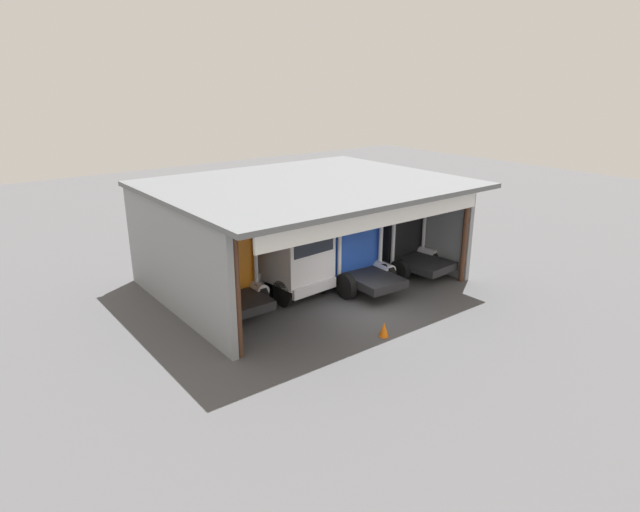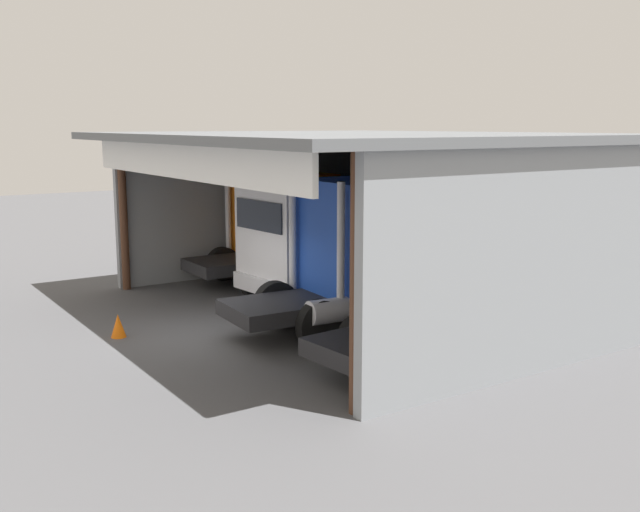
# 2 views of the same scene
# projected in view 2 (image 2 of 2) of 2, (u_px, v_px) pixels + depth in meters

# --- Properties ---
(ground_plane) EXTENTS (80.00, 80.00, 0.00)m
(ground_plane) POSITION_uv_depth(u_px,v_px,m) (204.00, 335.00, 17.58)
(ground_plane) COLOR #4C4C4F
(ground_plane) RESTS_ON ground
(workshop_shed) EXTENTS (12.90, 10.72, 4.74)m
(workshop_shed) POSITION_uv_depth(u_px,v_px,m) (383.00, 185.00, 19.93)
(workshop_shed) COLOR gray
(workshop_shed) RESTS_ON ground
(truck_orange_center_bay) EXTENTS (2.68, 4.62, 3.44)m
(truck_orange_center_bay) POSITION_uv_depth(u_px,v_px,m) (279.00, 224.00, 23.33)
(truck_orange_center_bay) COLOR orange
(truck_orange_center_bay) RESTS_ON ground
(truck_white_yard_outside) EXTENTS (2.86, 4.92, 3.75)m
(truck_white_yard_outside) POSITION_uv_depth(u_px,v_px,m) (303.00, 240.00, 20.32)
(truck_white_yard_outside) COLOR white
(truck_white_yard_outside) RESTS_ON ground
(truck_blue_left_bay) EXTENTS (2.79, 4.93, 3.73)m
(truck_blue_left_bay) POSITION_uv_depth(u_px,v_px,m) (354.00, 251.00, 17.81)
(truck_blue_left_bay) COLOR #1E47B7
(truck_blue_left_bay) RESTS_ON ground
(truck_black_center_right_bay) EXTENTS (2.99, 5.21, 3.50)m
(truck_black_center_right_bay) POSITION_uv_depth(u_px,v_px,m) (455.00, 275.00, 15.43)
(truck_black_center_right_bay) COLOR black
(truck_black_center_right_bay) RESTS_ON ground
(oil_drum) EXTENTS (0.58, 0.58, 0.95)m
(oil_drum) POSITION_uv_depth(u_px,v_px,m) (449.00, 273.00, 22.56)
(oil_drum) COLOR gold
(oil_drum) RESTS_ON ground
(tool_cart) EXTENTS (0.90, 0.60, 1.00)m
(tool_cart) POSITION_uv_depth(u_px,v_px,m) (391.00, 263.00, 24.05)
(tool_cart) COLOR black
(tool_cart) RESTS_ON ground
(traffic_cone) EXTENTS (0.36, 0.36, 0.56)m
(traffic_cone) POSITION_uv_depth(u_px,v_px,m) (118.00, 326.00, 17.35)
(traffic_cone) COLOR orange
(traffic_cone) RESTS_ON ground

